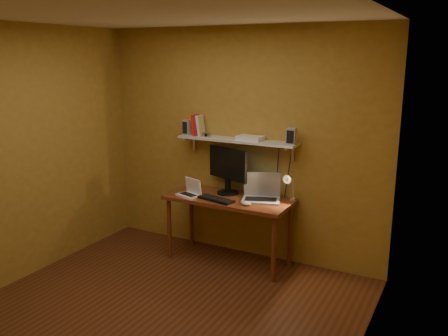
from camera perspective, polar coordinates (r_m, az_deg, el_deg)
The scene contains 14 objects.
room at distance 4.05m, azimuth -7.98°, elevation -0.74°, with size 3.44×3.24×2.64m.
desk at distance 5.26m, azimuth 0.58°, elevation -4.47°, with size 1.40×0.60×0.75m.
wall_shelf at distance 5.26m, azimuth 1.57°, elevation 3.33°, with size 1.40×0.25×0.21m.
monitor at distance 5.32m, azimuth 0.46°, elevation -0.03°, with size 0.56×0.31×0.52m.
laptop at distance 5.15m, azimuth 4.52°, elevation -3.00°, with size 0.47×0.40×0.30m.
netbook at distance 5.31m, azimuth -4.05°, elevation -2.77°, with size 0.30×0.25×0.19m.
keyboard at distance 5.14m, azimuth -0.97°, elevation -3.78°, with size 0.43×0.14×0.02m, color black.
mouse at distance 4.97m, azimuth 2.72°, elevation -4.30°, with size 0.11×0.07×0.04m, color white.
desk_lamp at distance 5.04m, azimuth 7.94°, elevation -1.93°, with size 0.09×0.23×0.38m.
speaker_left at distance 5.56m, azimuth -4.35°, elevation 4.90°, with size 0.10×0.10×0.17m, color #989BA0.
speaker_right at distance 4.98m, azimuth 8.11°, elevation 3.81°, with size 0.09×0.09×0.17m, color #989BA0.
books at distance 5.49m, azimuth -3.15°, elevation 5.17°, with size 0.14×0.17×0.24m.
shelf_camera at distance 5.37m, azimuth -2.12°, elevation 4.00°, with size 0.10×0.05×0.06m.
router at distance 5.20m, azimuth 3.18°, elevation 3.62°, with size 0.28×0.19×0.05m, color white.
Camera 1 is at (2.32, -3.17, 2.28)m, focal length 38.00 mm.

